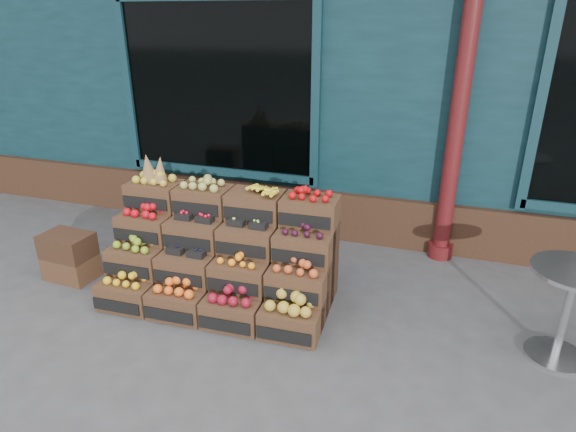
% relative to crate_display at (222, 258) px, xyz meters
% --- Properties ---
extents(ground, '(60.00, 60.00, 0.00)m').
position_rel_crate_display_xyz_m(ground, '(0.80, -0.50, -0.41)').
color(ground, '#424245').
rests_on(ground, ground).
extents(shop_facade, '(12.00, 6.24, 4.80)m').
position_rel_crate_display_xyz_m(shop_facade, '(0.81, 4.62, 1.99)').
color(shop_facade, '#0E2A31').
rests_on(shop_facade, ground).
extents(crate_display, '(2.17, 1.13, 1.33)m').
position_rel_crate_display_xyz_m(crate_display, '(0.00, 0.00, 0.00)').
color(crate_display, '#452C1B').
rests_on(crate_display, ground).
extents(spare_crates, '(0.52, 0.38, 0.50)m').
position_rel_crate_display_xyz_m(spare_crates, '(-1.67, -0.20, -0.16)').
color(spare_crates, '#452C1B').
rests_on(spare_crates, ground).
extents(bistro_table, '(0.65, 0.65, 0.81)m').
position_rel_crate_display_xyz_m(bistro_table, '(2.97, -0.01, 0.10)').
color(bistro_table, '#B6B8BD').
rests_on(bistro_table, ground).
extents(shopkeeper, '(0.79, 0.53, 2.16)m').
position_rel_crate_display_xyz_m(shopkeeper, '(-0.53, 2.38, 0.67)').
color(shopkeeper, '#134514').
rests_on(shopkeeper, ground).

